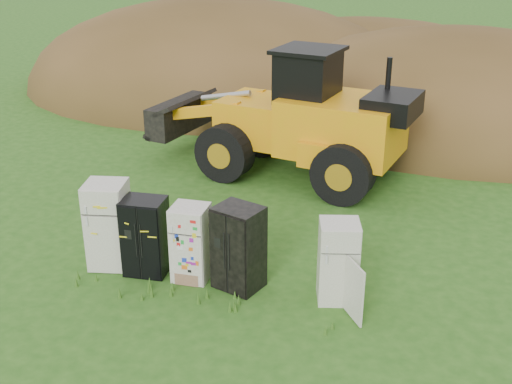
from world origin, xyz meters
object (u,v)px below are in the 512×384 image
fridge_black_side (146,236)px  fridge_open_door (338,261)px  fridge_sticker (191,243)px  fridge_dark_mid (239,248)px  wheel_loader (277,111)px  fridge_leftmost (108,225)px

fridge_black_side → fridge_open_door: size_ratio=1.01×
fridge_sticker → fridge_dark_mid: size_ratio=0.93×
fridge_sticker → wheel_loader: size_ratio=0.21×
fridge_leftmost → fridge_black_side: 0.88m
fridge_leftmost → wheel_loader: (1.98, 6.27, 0.90)m
fridge_black_side → wheel_loader: wheel_loader is taller
fridge_leftmost → fridge_black_side: fridge_leftmost is taller
fridge_black_side → fridge_dark_mid: fridge_dark_mid is taller
fridge_black_side → fridge_open_door: bearing=-3.3°
fridge_leftmost → fridge_sticker: (1.86, -0.04, -0.13)m
fridge_sticker → fridge_open_door: 2.98m
fridge_sticker → wheel_loader: (0.12, 6.31, 1.04)m
fridge_leftmost → fridge_black_side: (0.87, -0.07, -0.11)m
fridge_black_side → fridge_open_door: (3.97, 0.08, -0.00)m
fridge_leftmost → wheel_loader: 6.64m
fridge_black_side → fridge_sticker: fridge_black_side is taller
fridge_black_side → fridge_dark_mid: size_ratio=0.95×
fridge_leftmost → fridge_open_door: (4.84, 0.01, -0.12)m
fridge_sticker → fridge_dark_mid: 1.03m
fridge_black_side → wheel_loader: size_ratio=0.22×
fridge_leftmost → fridge_dark_mid: size_ratio=1.08×
fridge_open_door → fridge_black_side: bearing=166.4°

